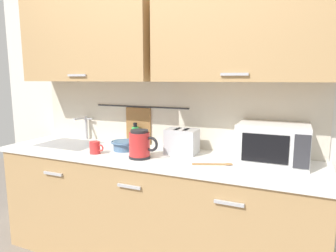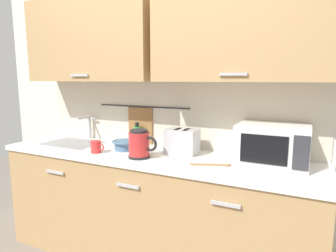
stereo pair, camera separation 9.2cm
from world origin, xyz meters
TOP-DOWN VIEW (x-y plane):
  - counter_unit at (-0.01, 0.30)m, footprint 2.53×0.64m
  - back_wall_assembly at (-0.00, 0.53)m, footprint 3.70×0.41m
  - sink_faucet at (-0.80, 0.53)m, footprint 0.09×0.17m
  - microwave at (0.89, 0.41)m, footprint 0.46×0.35m
  - electric_kettle at (-0.00, 0.15)m, footprint 0.23×0.16m
  - dish_soap_bottle at (-0.25, 0.52)m, footprint 0.06×0.06m
  - mug_near_sink at (-0.38, 0.13)m, footprint 0.12×0.08m
  - mixing_bowl at (-0.24, 0.31)m, footprint 0.21×0.21m
  - toaster at (0.23, 0.41)m, footprint 0.26×0.17m
  - wooden_spoon at (0.56, 0.21)m, footprint 0.27×0.13m

SIDE VIEW (x-z plane):
  - counter_unit at x=-0.01m, z-range 0.01..0.91m
  - wooden_spoon at x=0.56m, z-range 0.90..0.91m
  - mixing_bowl at x=-0.24m, z-range 0.91..0.98m
  - mug_near_sink at x=-0.38m, z-range 0.90..1.00m
  - dish_soap_bottle at x=-0.25m, z-range 0.89..1.08m
  - toaster at x=0.23m, z-range 0.90..1.09m
  - electric_kettle at x=0.00m, z-range 0.90..1.11m
  - microwave at x=0.89m, z-range 0.90..1.17m
  - sink_faucet at x=-0.80m, z-range 0.93..1.15m
  - back_wall_assembly at x=0.00m, z-range 0.27..2.77m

